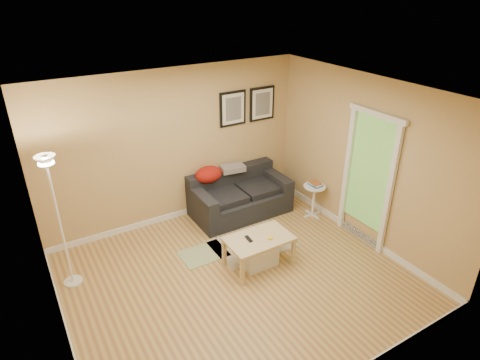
{
  "coord_description": "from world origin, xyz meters",
  "views": [
    {
      "loc": [
        -2.3,
        -3.91,
        3.79
      ],
      "look_at": [
        0.55,
        0.85,
        1.05
      ],
      "focal_mm": 30.56,
      "sensor_mm": 36.0,
      "label": 1
    }
  ],
  "objects_px": {
    "coffee_table": "(259,251)",
    "book_stack": "(315,184)",
    "storage_bin": "(258,255)",
    "floor_lamp": "(61,227)",
    "sofa": "(240,194)",
    "side_table": "(313,201)"
  },
  "relations": [
    {
      "from": "coffee_table",
      "to": "side_table",
      "type": "height_order",
      "value": "side_table"
    },
    {
      "from": "coffee_table",
      "to": "floor_lamp",
      "type": "height_order",
      "value": "floor_lamp"
    },
    {
      "from": "sofa",
      "to": "floor_lamp",
      "type": "bearing_deg",
      "value": -171.9
    },
    {
      "from": "coffee_table",
      "to": "storage_bin",
      "type": "xyz_separation_m",
      "value": [
        0.0,
        0.02,
        -0.08
      ]
    },
    {
      "from": "sofa",
      "to": "storage_bin",
      "type": "xyz_separation_m",
      "value": [
        -0.53,
        -1.4,
        -0.21
      ]
    },
    {
      "from": "floor_lamp",
      "to": "coffee_table",
      "type": "bearing_deg",
      "value": -22.32
    },
    {
      "from": "sofa",
      "to": "storage_bin",
      "type": "bearing_deg",
      "value": -110.92
    },
    {
      "from": "storage_bin",
      "to": "book_stack",
      "type": "relative_size",
      "value": 2.37
    },
    {
      "from": "side_table",
      "to": "book_stack",
      "type": "xyz_separation_m",
      "value": [
        0.02,
        0.01,
        0.33
      ]
    },
    {
      "from": "sofa",
      "to": "side_table",
      "type": "bearing_deg",
      "value": -34.84
    },
    {
      "from": "side_table",
      "to": "sofa",
      "type": "bearing_deg",
      "value": 145.16
    },
    {
      "from": "sofa",
      "to": "coffee_table",
      "type": "distance_m",
      "value": 1.52
    },
    {
      "from": "sofa",
      "to": "book_stack",
      "type": "bearing_deg",
      "value": -34.26
    },
    {
      "from": "floor_lamp",
      "to": "side_table",
      "type": "bearing_deg",
      "value": -4.44
    },
    {
      "from": "storage_bin",
      "to": "floor_lamp",
      "type": "height_order",
      "value": "floor_lamp"
    },
    {
      "from": "floor_lamp",
      "to": "sofa",
      "type": "bearing_deg",
      "value": 8.1
    },
    {
      "from": "storage_bin",
      "to": "book_stack",
      "type": "bearing_deg",
      "value": 22.65
    },
    {
      "from": "sofa",
      "to": "storage_bin",
      "type": "distance_m",
      "value": 1.51
    },
    {
      "from": "sofa",
      "to": "book_stack",
      "type": "distance_m",
      "value": 1.32
    },
    {
      "from": "coffee_table",
      "to": "side_table",
      "type": "distance_m",
      "value": 1.73
    },
    {
      "from": "storage_bin",
      "to": "floor_lamp",
      "type": "xyz_separation_m",
      "value": [
        -2.43,
        0.98,
        0.75
      ]
    },
    {
      "from": "coffee_table",
      "to": "book_stack",
      "type": "xyz_separation_m",
      "value": [
        1.61,
        0.69,
        0.39
      ]
    }
  ]
}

